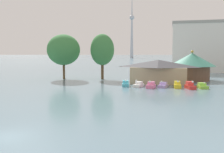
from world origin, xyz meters
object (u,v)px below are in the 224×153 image
at_px(pedal_boat_lime, 202,86).
at_px(boathouse, 158,71).
at_px(shoreline_tree_tall_left, 64,50).
at_px(pedal_boat_cyan, 126,84).
at_px(shoreline_tree_mid, 102,50).
at_px(pedal_boat_yellow, 177,85).
at_px(background_building_block, 202,47).
at_px(pedal_boat_red, 190,86).
at_px(pedal_boat_white, 139,85).
at_px(distant_broadcast_tower, 132,22).
at_px(green_roof_pavilion, 192,65).
at_px(pedal_boat_lavender, 163,85).
at_px(pedal_boat_pink, 151,85).

height_order(pedal_boat_lime, boathouse, boathouse).
bearing_deg(shoreline_tree_tall_left, boathouse, -9.70).
relative_size(pedal_boat_cyan, shoreline_tree_mid, 0.23).
bearing_deg(pedal_boat_lime, pedal_boat_yellow, -99.71).
xyz_separation_m(boathouse, background_building_block, (13.72, 44.22, 6.43)).
height_order(pedal_boat_cyan, pedal_boat_lime, pedal_boat_cyan).
relative_size(pedal_boat_lime, boathouse, 0.20).
relative_size(pedal_boat_red, boathouse, 0.23).
bearing_deg(pedal_boat_white, pedal_boat_yellow, 108.30).
relative_size(pedal_boat_cyan, distant_broadcast_tower, 0.02).
xyz_separation_m(boathouse, shoreline_tree_mid, (-15.27, 6.39, 5.01)).
bearing_deg(background_building_block, shoreline_tree_mid, -127.46).
height_order(pedal_boat_cyan, distant_broadcast_tower, distant_broadcast_tower).
xyz_separation_m(green_roof_pavilion, distant_broadcast_tower, (-62.63, 280.20, 45.87)).
relative_size(pedal_boat_white, background_building_block, 0.13).
xyz_separation_m(pedal_boat_white, pedal_boat_lavender, (4.99, 0.23, -0.01)).
bearing_deg(green_roof_pavilion, distant_broadcast_tower, 102.60).
relative_size(pedal_boat_pink, boathouse, 0.18).
distance_m(pedal_boat_white, shoreline_tree_tall_left, 25.73).
bearing_deg(pedal_boat_red, pedal_boat_lime, 96.43).
bearing_deg(boathouse, background_building_block, 72.76).
height_order(shoreline_tree_mid, distant_broadcast_tower, distant_broadcast_tower).
relative_size(pedal_boat_cyan, shoreline_tree_tall_left, 0.23).
bearing_deg(background_building_block, pedal_boat_yellow, -100.62).
bearing_deg(pedal_boat_lavender, pedal_boat_red, 98.43).
distance_m(shoreline_tree_tall_left, shoreline_tree_mid, 10.48).
bearing_deg(boathouse, pedal_boat_lavender, -78.18).
distance_m(pedal_boat_pink, pedal_boat_lime, 10.15).
bearing_deg(background_building_block, boathouse, -107.24).
height_order(pedal_boat_white, pedal_boat_lavender, pedal_boat_white).
xyz_separation_m(pedal_boat_red, background_building_block, (7.10, 51.48, 8.72)).
relative_size(pedal_boat_cyan, pedal_boat_lime, 1.03).
distance_m(pedal_boat_lavender, pedal_boat_yellow, 2.82).
bearing_deg(pedal_boat_lime, shoreline_tree_tall_left, -121.81).
relative_size(pedal_boat_white, pedal_boat_pink, 1.24).
xyz_separation_m(pedal_boat_white, boathouse, (3.61, 6.84, 2.42)).
relative_size(pedal_boat_cyan, background_building_block, 0.12).
height_order(pedal_boat_lavender, shoreline_tree_mid, shoreline_tree_mid).
xyz_separation_m(pedal_boat_yellow, green_roof_pavilion, (3.70, 15.88, 3.46)).
xyz_separation_m(pedal_boat_cyan, pedal_boat_red, (13.01, -0.66, 0.07)).
xyz_separation_m(boathouse, green_roof_pavilion, (7.90, 9.31, 1.14)).
height_order(green_roof_pavilion, shoreline_tree_mid, shoreline_tree_mid).
bearing_deg(pedal_boat_pink, shoreline_tree_mid, -126.84).
xyz_separation_m(pedal_boat_red, green_roof_pavilion, (1.28, 16.58, 3.44)).
bearing_deg(pedal_boat_yellow, pedal_boat_pink, -77.21).
xyz_separation_m(pedal_boat_lavender, pedal_boat_yellow, (2.81, 0.04, 0.11)).
height_order(green_roof_pavilion, background_building_block, background_building_block).
distance_m(pedal_boat_lavender, distant_broadcast_tower, 305.42).
bearing_deg(pedal_boat_cyan, pedal_boat_white, 75.35).
bearing_deg(pedal_boat_yellow, pedal_boat_cyan, -94.02).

